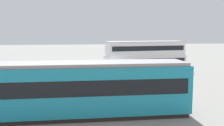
% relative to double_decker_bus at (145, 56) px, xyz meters
% --- Properties ---
extents(ground_plane, '(160.00, 160.00, 0.00)m').
position_rel_double_decker_bus_xyz_m(ground_plane, '(4.25, 3.78, -2.00)').
color(ground_plane, gray).
extents(double_decker_bus, '(10.69, 3.83, 3.92)m').
position_rel_double_decker_bus_xyz_m(double_decker_bus, '(0.00, 0.00, 0.00)').
color(double_decker_bus, white).
rests_on(double_decker_bus, ground).
extents(tram_yellow, '(15.33, 2.97, 3.28)m').
position_rel_double_decker_bus_xyz_m(tram_yellow, '(9.92, 16.49, -0.29)').
color(tram_yellow, teal).
rests_on(tram_yellow, ground).
extents(pedestrian_near_railing, '(0.36, 0.32, 1.58)m').
position_rel_double_decker_bus_xyz_m(pedestrian_near_railing, '(9.69, 9.83, -1.10)').
color(pedestrian_near_railing, '#4C3F2D').
rests_on(pedestrian_near_railing, ground).
extents(pedestrian_crossing, '(0.41, 0.41, 1.64)m').
position_rel_double_decker_bus_xyz_m(pedestrian_crossing, '(4.36, 9.85, -1.05)').
color(pedestrian_crossing, '#4C3F2D').
rests_on(pedestrian_crossing, ground).
extents(pedestrian_railing, '(8.15, 0.73, 1.08)m').
position_rel_double_decker_bus_xyz_m(pedestrian_railing, '(5.17, 10.74, -1.25)').
color(pedestrian_railing, gray).
rests_on(pedestrian_railing, ground).
extents(info_sign, '(1.27, 0.17, 2.55)m').
position_rel_double_decker_bus_xyz_m(info_sign, '(9.63, 11.42, -0.19)').
color(info_sign, slate).
rests_on(info_sign, ground).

